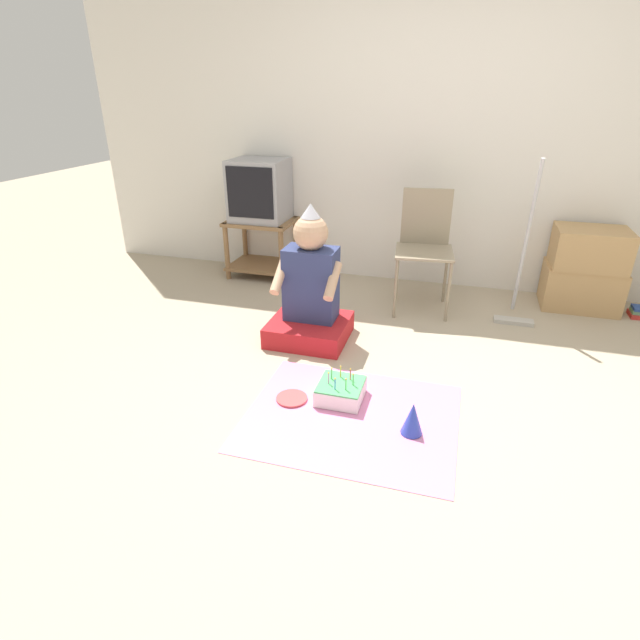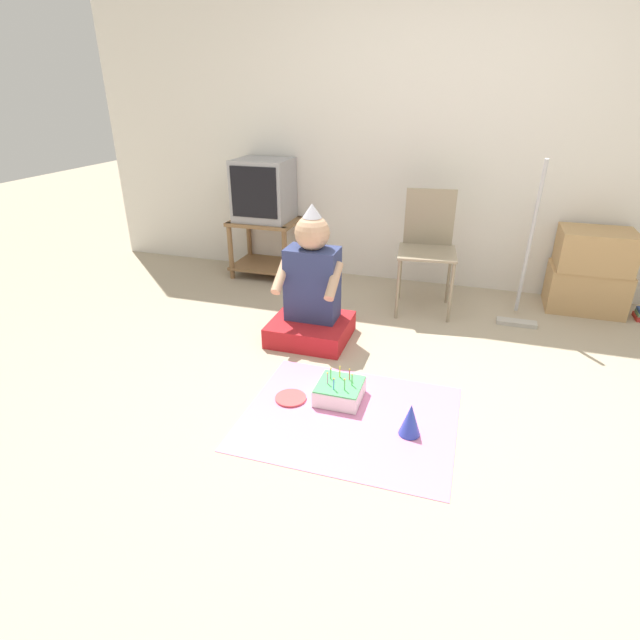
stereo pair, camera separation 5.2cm
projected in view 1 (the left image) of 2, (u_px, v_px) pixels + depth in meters
The scene contains 12 objects.
ground_plane at pixel (405, 406), 2.73m from camera, with size 16.00×16.00×0.00m, color tan.
wall_back at pixel (450, 130), 3.94m from camera, with size 6.40×0.06×2.55m.
tv_stand at pixel (262, 243), 4.52m from camera, with size 0.58×0.46×0.51m.
tv at pixel (259, 190), 4.33m from camera, with size 0.47×0.42×0.52m.
folding_chair at pixel (425, 241), 3.78m from camera, with size 0.47×0.46×0.90m.
cardboard_box_stack at pixel (585, 269), 3.84m from camera, with size 0.56×0.39×0.63m.
dust_mop at pixel (520, 278), 3.60m from camera, with size 0.28×0.26×1.18m.
person_seated at pixel (310, 295), 3.36m from camera, with size 0.52×0.49×0.93m.
party_cloth at pixel (351, 417), 2.64m from camera, with size 1.10×0.92×0.01m.
birthday_cake at pixel (341, 391), 2.77m from camera, with size 0.25×0.25×0.17m.
party_hat_blue at pixel (413, 418), 2.48m from camera, with size 0.11×0.11×0.17m.
paper_plate at pixel (292, 398), 2.79m from camera, with size 0.17×0.17×0.01m.
Camera 1 is at (0.19, -2.31, 1.59)m, focal length 28.00 mm.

